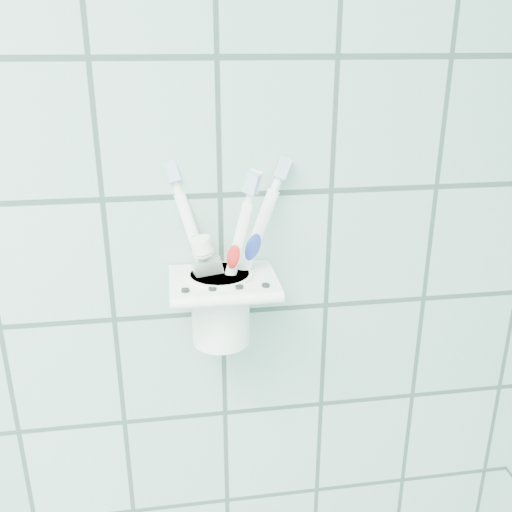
{
  "coord_description": "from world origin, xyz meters",
  "views": [
    {
      "loc": [
        0.61,
        0.56,
        1.57
      ],
      "look_at": [
        0.69,
        1.1,
        1.36
      ],
      "focal_mm": 40.0,
      "sensor_mm": 36.0,
      "label": 1
    }
  ],
  "objects": [
    {
      "name": "toothbrush_blue",
      "position": [
        0.65,
        1.15,
        1.36
      ],
      "size": [
        0.09,
        0.06,
        0.22
      ],
      "rotation": [
        -0.31,
        0.35,
        -0.25
      ],
      "color": "white",
      "rests_on": "cup"
    },
    {
      "name": "holder_bracket",
      "position": [
        0.66,
        1.15,
        1.31
      ],
      "size": [
        0.12,
        0.1,
        0.04
      ],
      "color": "white",
      "rests_on": "wall_back"
    },
    {
      "name": "toothpaste_tube",
      "position": [
        0.66,
        1.16,
        1.32
      ],
      "size": [
        0.05,
        0.03,
        0.13
      ],
      "rotation": [
        -0.01,
        -0.22,
        0.28
      ],
      "color": "silver",
      "rests_on": "cup"
    },
    {
      "name": "toothbrush_pink",
      "position": [
        0.66,
        1.15,
        1.35
      ],
      "size": [
        0.06,
        0.06,
        0.21
      ],
      "rotation": [
        -0.31,
        -0.26,
        0.09
      ],
      "color": "white",
      "rests_on": "cup"
    },
    {
      "name": "cup",
      "position": [
        0.66,
        1.16,
        1.28
      ],
      "size": [
        0.08,
        0.08,
        0.09
      ],
      "color": "white",
      "rests_on": "holder_bracket"
    },
    {
      "name": "toothbrush_orange",
      "position": [
        0.65,
        1.16,
        1.35
      ],
      "size": [
        0.05,
        0.04,
        0.2
      ],
      "rotation": [
        -0.01,
        0.26,
        -0.54
      ],
      "color": "white",
      "rests_on": "cup"
    }
  ]
}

